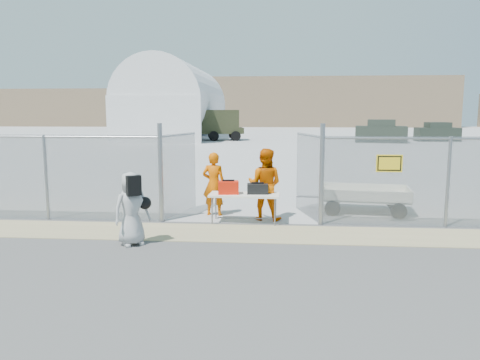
# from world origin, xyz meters

# --- Properties ---
(ground) EXTENTS (160.00, 160.00, 0.00)m
(ground) POSITION_xyz_m (0.00, 0.00, 0.00)
(ground) COLOR #464646
(tarmac_inside) EXTENTS (160.00, 80.00, 0.01)m
(tarmac_inside) POSITION_xyz_m (0.00, 42.00, 0.01)
(tarmac_inside) COLOR #ABABAB
(tarmac_inside) RESTS_ON ground
(dirt_strip) EXTENTS (44.00, 1.60, 0.01)m
(dirt_strip) POSITION_xyz_m (0.00, 1.00, 0.01)
(dirt_strip) COLOR tan
(dirt_strip) RESTS_ON ground
(distant_hills) EXTENTS (140.00, 6.00, 9.00)m
(distant_hills) POSITION_xyz_m (5.00, 78.00, 4.50)
(distant_hills) COLOR #7F684F
(distant_hills) RESTS_ON ground
(chain_link_fence) EXTENTS (40.00, 0.20, 2.20)m
(chain_link_fence) POSITION_xyz_m (0.00, 2.00, 1.10)
(chain_link_fence) COLOR gray
(chain_link_fence) RESTS_ON ground
(quonset_hangar) EXTENTS (9.00, 18.00, 8.00)m
(quonset_hangar) POSITION_xyz_m (-10.00, 40.00, 4.00)
(quonset_hangar) COLOR silver
(quonset_hangar) RESTS_ON ground
(folding_table) EXTENTS (1.76, 0.77, 0.74)m
(folding_table) POSITION_xyz_m (0.11, 2.07, 0.37)
(folding_table) COLOR white
(folding_table) RESTS_ON ground
(orange_bag) EXTENTS (0.55, 0.40, 0.32)m
(orange_bag) POSITION_xyz_m (-0.30, 2.04, 0.90)
(orange_bag) COLOR red
(orange_bag) RESTS_ON folding_table
(black_duffel) EXTENTS (0.54, 0.34, 0.25)m
(black_duffel) POSITION_xyz_m (0.43, 2.11, 0.87)
(black_duffel) COLOR black
(black_duffel) RESTS_ON folding_table
(security_worker_left) EXTENTS (0.67, 0.48, 1.71)m
(security_worker_left) POSITION_xyz_m (-0.78, 2.84, 0.86)
(security_worker_left) COLOR #DB5B00
(security_worker_left) RESTS_ON ground
(security_worker_right) EXTENTS (1.03, 0.88, 1.85)m
(security_worker_right) POSITION_xyz_m (0.60, 2.45, 0.93)
(security_worker_right) COLOR #DB5B00
(security_worker_right) RESTS_ON ground
(visitor) EXTENTS (0.90, 0.85, 1.55)m
(visitor) POSITION_xyz_m (-2.10, -0.09, 0.77)
(visitor) COLOR #A3A3A3
(visitor) RESTS_ON ground
(utility_trailer) EXTENTS (3.30, 2.00, 0.76)m
(utility_trailer) POSITION_xyz_m (3.34, 3.62, 0.38)
(utility_trailer) COLOR white
(utility_trailer) RESTS_ON ground
(military_truck) EXTENTS (6.50, 3.39, 2.95)m
(military_truck) POSITION_xyz_m (-5.62, 35.80, 1.47)
(military_truck) COLOR #2D311B
(military_truck) RESTS_ON ground
(parked_vehicle_near) EXTENTS (4.74, 2.73, 2.02)m
(parked_vehicle_near) POSITION_xyz_m (10.13, 33.88, 1.01)
(parked_vehicle_near) COLOR #252D25
(parked_vehicle_near) RESTS_ON ground
(parked_vehicle_mid) EXTENTS (3.98, 2.02, 1.75)m
(parked_vehicle_mid) POSITION_xyz_m (15.84, 36.20, 0.88)
(parked_vehicle_mid) COLOR #252D25
(parked_vehicle_mid) RESTS_ON ground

